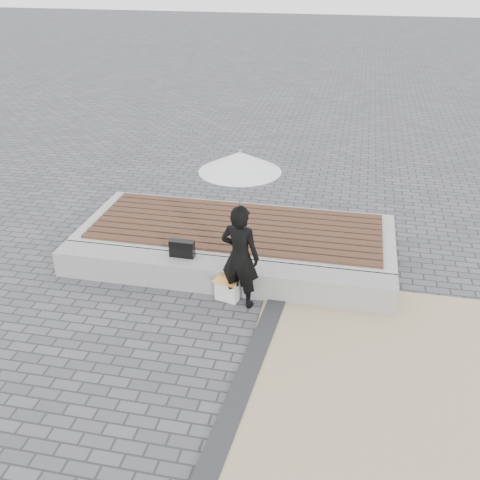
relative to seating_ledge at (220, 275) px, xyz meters
name	(u,v)px	position (x,y,z in m)	size (l,w,h in m)	color
ground	(188,356)	(0.00, -1.60, -0.20)	(80.00, 80.00, 0.00)	#525156
terrazzo_zone	(471,427)	(3.20, -2.10, -0.19)	(5.00, 5.00, 0.02)	tan
edging_band	(240,392)	(0.75, -2.10, -0.18)	(0.25, 5.20, 0.04)	#2B2B2D
seating_ledge	(220,275)	(0.00, 0.00, 0.00)	(5.00, 0.45, 0.40)	#989994
timber_platform	(237,238)	(0.00, 1.20, 0.00)	(5.00, 2.00, 0.40)	#AFAEAA
timber_decking	(237,226)	(0.00, 1.20, 0.22)	(4.60, 1.80, 0.04)	#4F3222
woman	(240,257)	(0.38, -0.35, 0.55)	(0.55, 0.36, 1.50)	black
parasol	(240,162)	(0.38, -0.35, 1.88)	(1.03, 1.03, 1.32)	#A2A2A6
handbag	(182,249)	(-0.58, 0.09, 0.33)	(0.36, 0.13, 0.26)	black
canvas_tote	(227,290)	(0.18, -0.30, -0.03)	(0.32, 0.14, 0.34)	white
magazine	(226,281)	(0.18, -0.35, 0.15)	(0.32, 0.23, 0.01)	#D94D38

